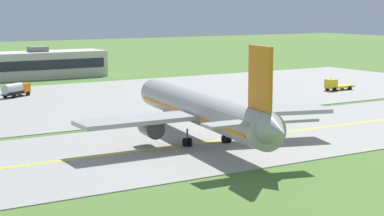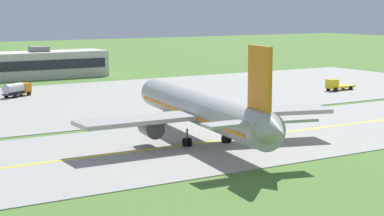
# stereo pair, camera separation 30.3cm
# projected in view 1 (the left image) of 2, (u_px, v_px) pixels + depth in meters

# --- Properties ---
(ground_plane) EXTENTS (500.00, 500.00, 0.00)m
(ground_plane) POSITION_uv_depth(u_px,v_px,m) (238.00, 139.00, 83.25)
(ground_plane) COLOR #517A33
(taxiway_strip) EXTENTS (240.00, 28.00, 0.10)m
(taxiway_strip) POSITION_uv_depth(u_px,v_px,m) (238.00, 139.00, 83.24)
(taxiway_strip) COLOR #9E9B93
(taxiway_strip) RESTS_ON ground
(apron_pad) EXTENTS (140.00, 52.00, 0.10)m
(apron_pad) POSITION_uv_depth(u_px,v_px,m) (151.00, 95.00, 123.75)
(apron_pad) COLOR #9E9B93
(apron_pad) RESTS_ON ground
(taxiway_centreline) EXTENTS (220.00, 0.60, 0.01)m
(taxiway_centreline) POSITION_uv_depth(u_px,v_px,m) (238.00, 138.00, 83.23)
(taxiway_centreline) COLOR yellow
(taxiway_centreline) RESTS_ON taxiway_strip
(airplane_lead) EXTENTS (32.21, 39.58, 12.70)m
(airplane_lead) POSITION_uv_depth(u_px,v_px,m) (202.00, 110.00, 80.31)
(airplane_lead) COLOR #ADADA8
(airplane_lead) RESTS_ON ground
(service_truck_fuel) EXTENTS (6.17, 4.94, 2.65)m
(service_truck_fuel) POSITION_uv_depth(u_px,v_px,m) (16.00, 89.00, 121.48)
(service_truck_fuel) COLOR orange
(service_truck_fuel) RESTS_ON ground
(service_truck_catering) EXTENTS (6.43, 2.41, 2.59)m
(service_truck_catering) POSITION_uv_depth(u_px,v_px,m) (336.00, 85.00, 130.70)
(service_truck_catering) COLOR yellow
(service_truck_catering) RESTS_ON ground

